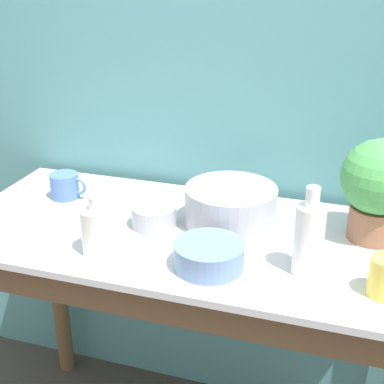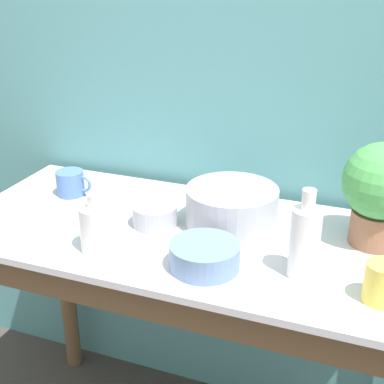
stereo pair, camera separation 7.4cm
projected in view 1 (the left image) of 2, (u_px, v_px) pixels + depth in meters
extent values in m
cube|color=teal|center=(227.00, 85.00, 1.66)|extent=(6.00, 0.05, 2.40)
cylinder|color=brown|center=(57.00, 281.00, 2.06)|extent=(0.06, 0.06, 0.84)
cube|color=brown|center=(161.00, 304.00, 1.29)|extent=(1.25, 0.02, 0.10)
cube|color=silver|center=(192.00, 235.00, 1.49)|extent=(1.35, 0.61, 0.02)
cylinder|color=#8C5B42|center=(373.00, 223.00, 1.43)|extent=(0.13, 0.13, 0.09)
sphere|color=#47994C|center=(380.00, 177.00, 1.38)|extent=(0.20, 0.20, 0.20)
cylinder|color=#A8A8B2|center=(231.00, 206.00, 1.50)|extent=(0.26, 0.26, 0.11)
cylinder|color=white|center=(309.00, 240.00, 1.26)|extent=(0.07, 0.07, 0.17)
cylinder|color=white|center=(313.00, 197.00, 1.21)|extent=(0.03, 0.03, 0.05)
cylinder|color=white|center=(99.00, 231.00, 1.36)|extent=(0.09, 0.09, 0.12)
cylinder|color=white|center=(97.00, 203.00, 1.32)|extent=(0.04, 0.04, 0.03)
cylinder|color=#4C70B7|center=(65.00, 186.00, 1.68)|extent=(0.09, 0.09, 0.08)
torus|color=#4C70B7|center=(78.00, 186.00, 1.67)|extent=(0.05, 0.01, 0.05)
cylinder|color=#A8A8B2|center=(154.00, 216.00, 1.51)|extent=(0.13, 0.13, 0.06)
cylinder|color=#6684B2|center=(209.00, 255.00, 1.30)|extent=(0.17, 0.17, 0.06)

